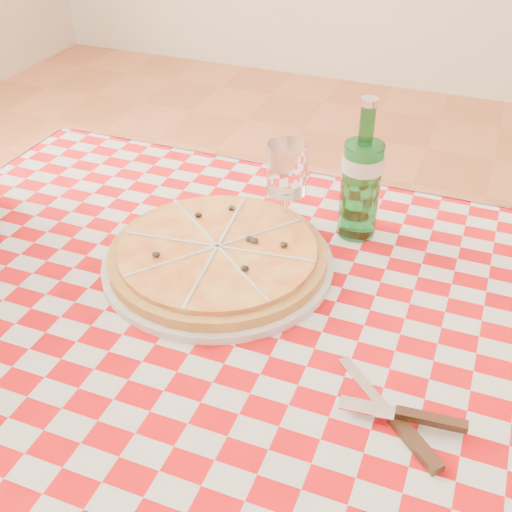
% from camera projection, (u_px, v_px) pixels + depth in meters
% --- Properties ---
extents(dining_table, '(1.20, 0.80, 0.75)m').
position_uv_depth(dining_table, '(254.00, 363.00, 0.99)').
color(dining_table, brown).
rests_on(dining_table, ground).
extents(tablecloth, '(1.30, 0.90, 0.01)m').
position_uv_depth(tablecloth, '(254.00, 316.00, 0.94)').
color(tablecloth, '#B00A0E').
rests_on(tablecloth, dining_table).
extents(pizza_plate, '(0.41, 0.41, 0.05)m').
position_uv_depth(pizza_plate, '(218.00, 254.00, 1.02)').
color(pizza_plate, '#C38641').
rests_on(pizza_plate, tablecloth).
extents(water_bottle, '(0.08, 0.08, 0.24)m').
position_uv_depth(water_bottle, '(362.00, 170.00, 1.04)').
color(water_bottle, '#1A6827').
rests_on(water_bottle, tablecloth).
extents(wine_glass, '(0.07, 0.07, 0.17)m').
position_uv_depth(wine_glass, '(286.00, 190.00, 1.07)').
color(wine_glass, white).
rests_on(wine_glass, tablecloth).
extents(cutlery, '(0.25, 0.23, 0.02)m').
position_uv_depth(cutlery, '(395.00, 414.00, 0.77)').
color(cutlery, silver).
rests_on(cutlery, tablecloth).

